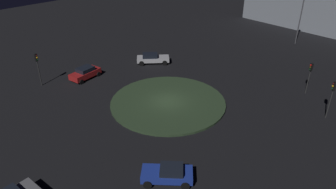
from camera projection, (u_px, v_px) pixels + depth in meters
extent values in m
plane|color=black|center=(168.00, 103.00, 35.02)|extent=(118.43, 118.43, 0.00)
cylinder|color=#2D4228|center=(168.00, 102.00, 34.96)|extent=(12.91, 12.91, 0.24)
cube|color=silver|center=(153.00, 59.00, 44.82)|extent=(4.56, 4.39, 0.61)
cube|color=black|center=(150.00, 55.00, 44.54)|extent=(2.60, 2.56, 0.48)
cylinder|color=black|center=(164.00, 58.00, 45.81)|extent=(0.67, 0.64, 0.71)
cylinder|color=black|center=(165.00, 63.00, 44.29)|extent=(0.67, 0.64, 0.71)
cylinder|color=black|center=(142.00, 59.00, 45.64)|extent=(0.67, 0.64, 0.71)
cylinder|color=black|center=(142.00, 63.00, 44.12)|extent=(0.67, 0.64, 0.71)
cylinder|color=black|center=(23.00, 187.00, 23.27)|extent=(0.71, 0.28, 0.70)
cube|color=red|center=(85.00, 74.00, 40.35)|extent=(4.25, 2.34, 0.71)
cube|color=black|center=(85.00, 69.00, 40.13)|extent=(2.25, 1.84, 0.51)
cylinder|color=black|center=(89.00, 71.00, 42.01)|extent=(0.63, 0.31, 0.60)
cylinder|color=black|center=(99.00, 74.00, 41.10)|extent=(0.63, 0.31, 0.60)
cylinder|color=black|center=(72.00, 78.00, 39.93)|extent=(0.63, 0.31, 0.60)
cylinder|color=black|center=(81.00, 82.00, 39.03)|extent=(0.63, 0.31, 0.60)
cube|color=#1E38A5|center=(167.00, 174.00, 24.08)|extent=(3.91, 4.11, 0.60)
cube|color=black|center=(171.00, 169.00, 23.82)|extent=(2.31, 2.33, 0.42)
cylinder|color=black|center=(148.00, 185.00, 23.53)|extent=(0.61, 0.65, 0.67)
cylinder|color=black|center=(150.00, 169.00, 25.03)|extent=(0.61, 0.65, 0.67)
cylinder|color=black|center=(185.00, 186.00, 23.42)|extent=(0.61, 0.65, 0.67)
cylinder|color=black|center=(185.00, 170.00, 24.91)|extent=(0.61, 0.65, 0.67)
cylinder|color=#2D2D2D|center=(329.00, 104.00, 31.57)|extent=(0.12, 0.12, 3.23)
cube|color=black|center=(334.00, 86.00, 30.58)|extent=(0.37, 0.35, 0.90)
sphere|color=#3F0C0C|center=(334.00, 84.00, 30.47)|extent=(0.20, 0.20, 0.20)
sphere|color=yellow|center=(333.00, 86.00, 30.60)|extent=(0.20, 0.20, 0.20)
sphere|color=#0F3819|center=(332.00, 89.00, 30.73)|extent=(0.20, 0.20, 0.20)
cylinder|color=#2D2D2D|center=(39.00, 73.00, 38.09)|extent=(0.12, 0.12, 3.27)
cube|color=black|center=(36.00, 58.00, 37.09)|extent=(0.37, 0.34, 0.90)
sphere|color=#3F0C0C|center=(37.00, 56.00, 36.92)|extent=(0.20, 0.20, 0.20)
sphere|color=yellow|center=(37.00, 58.00, 37.05)|extent=(0.20, 0.20, 0.20)
sphere|color=#0F3819|center=(37.00, 60.00, 37.18)|extent=(0.20, 0.20, 0.20)
cylinder|color=#2D2D2D|center=(308.00, 82.00, 36.34)|extent=(0.12, 0.12, 2.94)
cube|color=black|center=(311.00, 67.00, 35.42)|extent=(0.36, 0.37, 0.90)
sphere|color=red|center=(311.00, 65.00, 35.27)|extent=(0.20, 0.20, 0.20)
sphere|color=#4C380F|center=(310.00, 67.00, 35.40)|extent=(0.20, 0.20, 0.20)
sphere|color=#0F3819|center=(310.00, 69.00, 35.53)|extent=(0.20, 0.20, 0.20)
cylinder|color=#4C4C51|center=(300.00, 21.00, 50.79)|extent=(0.18, 0.18, 7.60)
cube|color=#8C939E|center=(327.00, 9.00, 60.47)|extent=(16.01, 29.96, 6.73)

